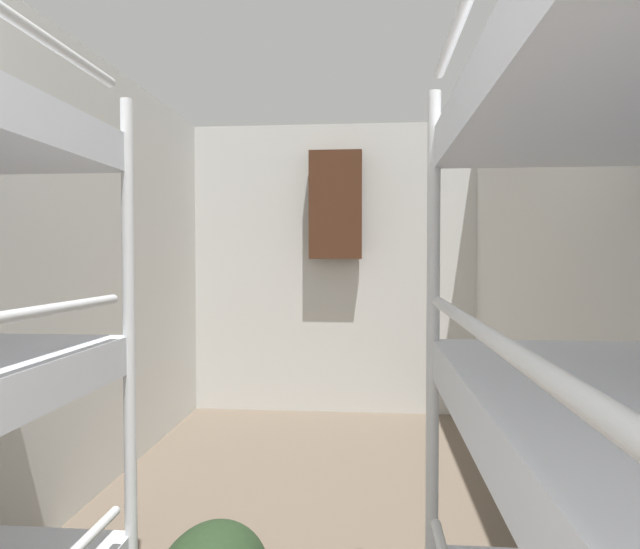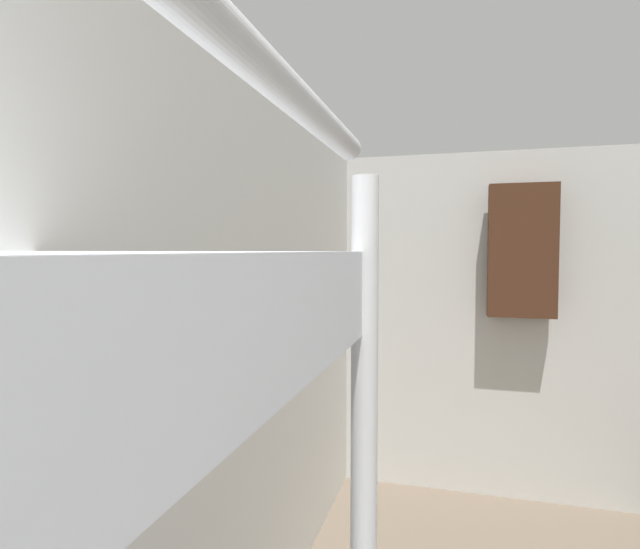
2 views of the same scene
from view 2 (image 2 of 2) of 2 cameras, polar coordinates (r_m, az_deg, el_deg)
wall_left at (r=1.45m, az=-23.39°, el=-19.36°), size 0.06×5.50×2.47m
wall_back at (r=3.82m, az=21.26°, el=-5.53°), size 2.54×0.06×2.47m
hanging_coat at (r=3.64m, az=22.10°, el=2.53°), size 0.44×0.12×0.90m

